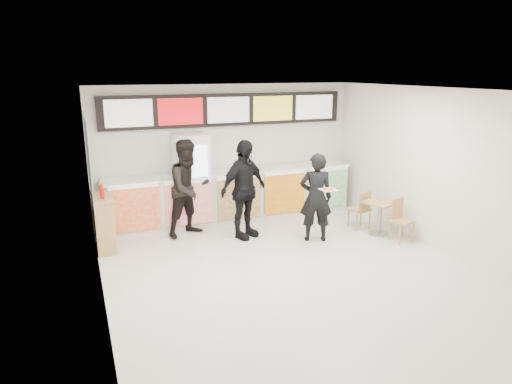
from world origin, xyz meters
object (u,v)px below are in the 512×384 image
drinks_fridge (192,181)px  cafe_table (380,212)px  service_counter (234,196)px  customer_mid (244,190)px  customer_main (316,197)px  customer_left (189,188)px  condiment_ledge (104,222)px

drinks_fridge → cafe_table: drinks_fridge is taller
service_counter → customer_mid: size_ratio=2.79×
customer_main → customer_left: (-2.23, 1.24, 0.11)m
service_counter → condiment_ledge: bearing=-166.2°
drinks_fridge → condiment_ledge: drinks_fridge is taller
customer_main → cafe_table: size_ratio=1.19×
service_counter → drinks_fridge: drinks_fridge is taller
cafe_table → customer_main: bearing=152.9°
service_counter → condiment_ledge: condiment_ledge is taller
service_counter → customer_main: customer_main is taller
customer_main → customer_mid: (-1.25, 0.68, 0.11)m
drinks_fridge → condiment_ledge: 2.07m
cafe_table → condiment_ledge: size_ratio=1.18×
customer_mid → service_counter: bearing=56.4°
customer_mid → cafe_table: 2.84m
customer_main → service_counter: bearing=-37.9°
service_counter → condiment_ledge: 2.90m
customer_left → customer_mid: 1.12m
cafe_table → customer_left: bearing=139.7°
customer_main → customer_left: size_ratio=0.89×
drinks_fridge → customer_left: bearing=-109.6°
cafe_table → condiment_ledge: condiment_ledge is taller
customer_main → cafe_table: bearing=-168.0°
customer_left → customer_mid: size_ratio=0.99×
customer_main → cafe_table: (1.39, -0.21, -0.39)m
service_counter → customer_main: size_ratio=3.15×
customer_main → customer_mid: bearing=-7.9°
drinks_fridge → customer_left: size_ratio=1.01×
drinks_fridge → customer_main: 2.71m
drinks_fridge → customer_mid: (0.77, -1.12, -0.01)m
drinks_fridge → customer_left: drinks_fridge is taller
customer_mid → customer_left: bearing=124.9°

